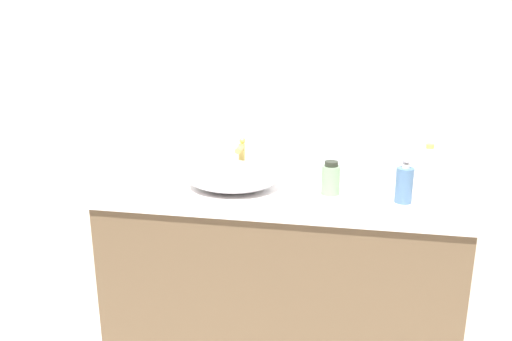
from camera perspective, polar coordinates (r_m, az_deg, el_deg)
The scene contains 10 objects.
bathroom_wall_rear at distance 2.38m, azimuth 6.22°, elevation 9.72°, with size 6.00×0.06×2.60m, color silver.
vanity_counter at distance 2.33m, azimuth 2.58°, elevation -12.49°, with size 1.53×0.58×0.89m.
wall_mirror_panel at distance 2.33m, azimuth 3.97°, elevation 13.37°, with size 1.35×0.01×1.12m, color #B2BCC6.
sink_basin at distance 2.13m, azimuth -2.76°, elevation -0.66°, with size 0.39×0.33×0.11m, color silver.
faucet at distance 2.29m, azimuth -1.69°, elevation 1.75°, with size 0.03×0.12×0.18m.
soap_dispenser at distance 2.04m, azimuth 16.51°, elevation -1.30°, with size 0.07×0.07×0.20m.
lotion_bottle at distance 2.08m, azimuth 8.49°, elevation -0.94°, with size 0.08×0.08×0.14m.
perfume_bottle at distance 2.24m, azimuth 18.97°, elevation 0.29°, with size 0.06×0.06×0.19m.
tissue_box at distance 2.27m, azimuth -13.11°, elevation 0.37°, with size 0.13×0.13×0.17m.
candle_jar at distance 2.13m, azimuth 12.80°, elevation -2.04°, with size 0.06×0.06×0.04m, color silver.
Camera 1 is at (0.19, -1.62, 1.56)m, focal length 35.18 mm.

